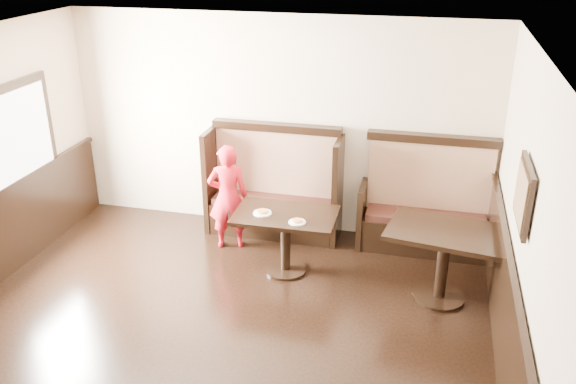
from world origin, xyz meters
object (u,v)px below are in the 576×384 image
(booth_neighbor, at_px, (426,213))
(child, at_px, (228,197))
(table_main, at_px, (285,227))
(booth_main, at_px, (274,194))
(table_neighbor, at_px, (444,248))

(booth_neighbor, distance_m, child, 2.47)
(booth_neighbor, height_order, table_main, booth_neighbor)
(booth_main, relative_size, table_neighbor, 1.34)
(table_main, xyz_separation_m, child, (-0.84, 0.43, 0.11))
(table_main, xyz_separation_m, table_neighbor, (1.78, -0.17, 0.05))
(child, bearing_deg, table_neighbor, 147.80)
(booth_main, xyz_separation_m, child, (-0.45, -0.55, 0.15))
(booth_main, bearing_deg, booth_neighbor, -0.05)
(table_neighbor, xyz_separation_m, child, (-2.61, 0.60, 0.05))
(booth_neighbor, bearing_deg, table_main, -147.95)
(booth_main, height_order, table_main, booth_main)
(booth_neighbor, height_order, table_neighbor, booth_neighbor)
(table_main, bearing_deg, booth_main, 110.97)
(booth_neighbor, bearing_deg, booth_main, 179.95)
(table_main, bearing_deg, booth_neighbor, 31.29)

